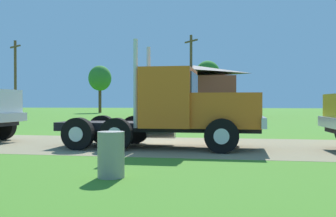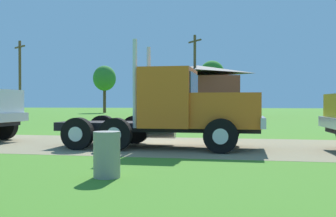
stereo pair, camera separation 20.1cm
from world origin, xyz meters
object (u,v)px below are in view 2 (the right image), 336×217
object	(u,v)px
truck_foreground_white	(180,111)
utility_pole_far	(195,74)
steel_barrel	(107,154)
utility_pole_near	(20,77)
shed_building	(198,92)

from	to	relation	value
truck_foreground_white	utility_pole_far	distance (m)	26.17
steel_barrel	utility_pole_far	bearing A→B (deg)	93.78
truck_foreground_white	utility_pole_near	xyz separation A→B (m)	(-19.83, 23.23, 2.84)
shed_building	utility_pole_far	world-z (taller)	utility_pole_far
steel_barrel	utility_pole_near	distance (m)	34.63
truck_foreground_white	shed_building	bearing A→B (deg)	95.46
truck_foreground_white	steel_barrel	world-z (taller)	truck_foreground_white
utility_pole_near	utility_pole_far	size ratio (longest dim) A/B	0.94
steel_barrel	shed_building	xyz separation A→B (m)	(-2.18, 34.58, 2.17)
shed_building	utility_pole_far	size ratio (longest dim) A/B	1.16
shed_building	steel_barrel	bearing A→B (deg)	-86.40
steel_barrel	shed_building	distance (m)	34.72
shed_building	utility_pole_far	distance (m)	3.79
shed_building	utility_pole_near	distance (m)	18.12
utility_pole_far	steel_barrel	bearing A→B (deg)	-86.22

